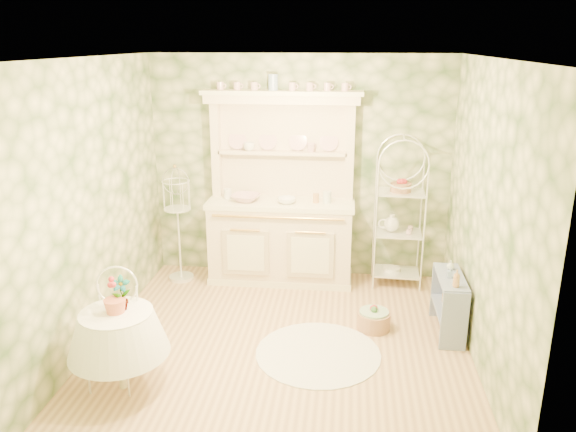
# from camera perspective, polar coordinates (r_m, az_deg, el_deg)

# --- Properties ---
(floor) EXTENTS (3.60, 3.60, 0.00)m
(floor) POSITION_cam_1_polar(r_m,az_deg,el_deg) (5.65, -0.57, -12.73)
(floor) COLOR #D6AF7D
(floor) RESTS_ON ground
(ceiling) EXTENTS (3.60, 3.60, 0.00)m
(ceiling) POSITION_cam_1_polar(r_m,az_deg,el_deg) (4.89, -0.67, 15.78)
(ceiling) COLOR white
(ceiling) RESTS_ON floor
(wall_left) EXTENTS (3.60, 3.60, 0.00)m
(wall_left) POSITION_cam_1_polar(r_m,az_deg,el_deg) (5.61, -19.19, 1.03)
(wall_left) COLOR beige
(wall_left) RESTS_ON floor
(wall_right) EXTENTS (3.60, 3.60, 0.00)m
(wall_right) POSITION_cam_1_polar(r_m,az_deg,el_deg) (5.22, 19.42, -0.20)
(wall_right) COLOR beige
(wall_right) RESTS_ON floor
(wall_back) EXTENTS (3.60, 3.60, 0.00)m
(wall_back) POSITION_cam_1_polar(r_m,az_deg,el_deg) (6.84, 1.20, 4.86)
(wall_back) COLOR beige
(wall_back) RESTS_ON floor
(wall_front) EXTENTS (3.60, 3.60, 0.00)m
(wall_front) POSITION_cam_1_polar(r_m,az_deg,el_deg) (3.45, -4.24, -8.27)
(wall_front) COLOR beige
(wall_front) RESTS_ON floor
(kitchen_dresser) EXTENTS (1.87, 0.61, 2.29)m
(kitchen_dresser) POSITION_cam_1_polar(r_m,az_deg,el_deg) (6.64, -0.75, 2.65)
(kitchen_dresser) COLOR #F6E5C6
(kitchen_dresser) RESTS_ON floor
(bakers_rack) EXTENTS (0.57, 0.42, 1.77)m
(bakers_rack) POSITION_cam_1_polar(r_m,az_deg,el_deg) (6.72, 11.22, 0.20)
(bakers_rack) COLOR white
(bakers_rack) RESTS_ON floor
(side_shelf) EXTENTS (0.31, 0.70, 0.59)m
(side_shelf) POSITION_cam_1_polar(r_m,az_deg,el_deg) (5.93, 15.98, -8.76)
(side_shelf) COLOR #7E8DB4
(side_shelf) RESTS_ON floor
(round_table) EXTENTS (0.64, 0.64, 0.60)m
(round_table) POSITION_cam_1_polar(r_m,az_deg,el_deg) (5.06, -16.66, -13.52)
(round_table) COLOR white
(round_table) RESTS_ON floor
(cafe_chair) EXTENTS (0.46, 0.46, 0.86)m
(cafe_chair) POSITION_cam_1_polar(r_m,az_deg,el_deg) (5.07, -17.31, -11.85)
(cafe_chair) COLOR white
(cafe_chair) RESTS_ON floor
(birdcage_stand) EXTENTS (0.34, 0.34, 1.39)m
(birdcage_stand) POSITION_cam_1_polar(r_m,az_deg,el_deg) (6.91, -11.08, -1.00)
(birdcage_stand) COLOR white
(birdcage_stand) RESTS_ON floor
(floor_basket) EXTENTS (0.42, 0.42, 0.24)m
(floor_basket) POSITION_cam_1_polar(r_m,az_deg,el_deg) (5.91, 8.71, -10.20)
(floor_basket) COLOR tan
(floor_basket) RESTS_ON floor
(lace_rug) EXTENTS (1.52, 1.52, 0.01)m
(lace_rug) POSITION_cam_1_polar(r_m,az_deg,el_deg) (5.48, 3.07, -13.73)
(lace_rug) COLOR white
(lace_rug) RESTS_ON floor
(bowl_floral) EXTENTS (0.40, 0.40, 0.08)m
(bowl_floral) POSITION_cam_1_polar(r_m,az_deg,el_deg) (6.70, -4.30, 1.59)
(bowl_floral) COLOR white
(bowl_floral) RESTS_ON kitchen_dresser
(bowl_white) EXTENTS (0.28, 0.28, 0.07)m
(bowl_white) POSITION_cam_1_polar(r_m,az_deg,el_deg) (6.58, -0.13, 1.36)
(bowl_white) COLOR white
(bowl_white) RESTS_ON kitchen_dresser
(cup_left) EXTENTS (0.16, 0.16, 0.10)m
(cup_left) POSITION_cam_1_polar(r_m,az_deg,el_deg) (6.73, -3.97, 6.86)
(cup_left) COLOR white
(cup_left) RESTS_ON kitchen_dresser
(cup_right) EXTENTS (0.12, 0.12, 0.10)m
(cup_right) POSITION_cam_1_polar(r_m,az_deg,el_deg) (6.66, 2.35, 6.78)
(cup_right) COLOR white
(cup_right) RESTS_ON kitchen_dresser
(potted_geranium) EXTENTS (0.18, 0.16, 0.29)m
(potted_geranium) POSITION_cam_1_polar(r_m,az_deg,el_deg) (4.83, -16.57, -7.68)
(potted_geranium) COLOR #3F7238
(potted_geranium) RESTS_ON round_table
(bottle_amber) EXTENTS (0.09, 0.09, 0.17)m
(bottle_amber) POSITION_cam_1_polar(r_m,az_deg,el_deg) (5.54, 16.73, -6.28)
(bottle_amber) COLOR tan
(bottle_amber) RESTS_ON side_shelf
(bottle_blue) EXTENTS (0.05, 0.05, 0.10)m
(bottle_blue) POSITION_cam_1_polar(r_m,az_deg,el_deg) (5.74, 16.10, -5.68)
(bottle_blue) COLOR #86A2C7
(bottle_blue) RESTS_ON side_shelf
(bottle_glass) EXTENTS (0.09, 0.09, 0.10)m
(bottle_glass) POSITION_cam_1_polar(r_m,az_deg,el_deg) (5.95, 16.18, -4.94)
(bottle_glass) COLOR silver
(bottle_glass) RESTS_ON side_shelf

